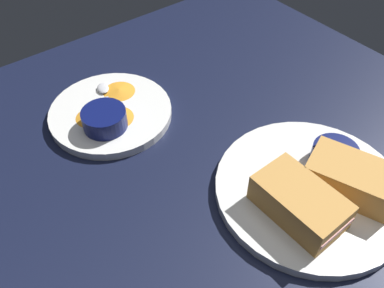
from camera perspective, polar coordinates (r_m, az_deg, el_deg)
ground_plane at (r=64.53cm, az=3.13°, el=-8.96°), size 110.00×110.00×3.00cm
plate_sandwich_main at (r=66.27cm, az=16.05°, el=-6.14°), size 29.25×29.25×1.60cm
sandwich_half_near at (r=60.30cm, az=14.73°, el=-7.83°), size 13.40×7.87×4.80cm
sandwich_half_far at (r=65.49cm, az=21.34°, el=-4.44°), size 14.89×11.80×4.80cm
ramekin_dark_sauce at (r=68.75cm, az=19.21°, el=-1.51°), size 7.28×7.28×3.20cm
spoon_by_dark_ramekin at (r=65.80cm, az=17.85°, el=-5.60°), size 5.62×9.53×0.80cm
plate_chips_companion at (r=77.46cm, az=-11.24°, el=4.29°), size 22.49×22.49×1.60cm
ramekin_light_gravy at (r=72.60cm, az=-12.11°, el=3.50°), size 7.78×7.78×3.30cm
spoon_by_gravy_ramekin at (r=80.44cm, az=-12.09°, el=7.03°), size 9.84×4.39×0.80cm
plantain_chip_scatter at (r=76.27cm, az=-11.49°, el=4.56°), size 15.02×16.13×0.60cm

